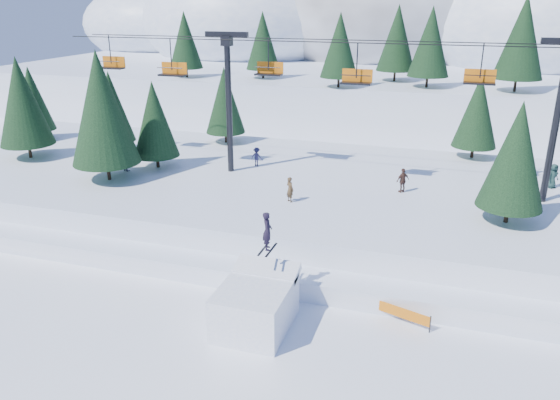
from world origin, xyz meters
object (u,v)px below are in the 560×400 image
(jump_kicker, at_px, (256,303))
(banner_near, at_px, (403,313))
(banner_far, at_px, (460,304))
(chairlift, at_px, (361,87))

(jump_kicker, xyz_separation_m, banner_near, (6.73, 2.38, -0.70))
(jump_kicker, height_order, banner_far, jump_kicker)
(banner_near, bearing_deg, banner_far, 33.90)
(chairlift, bearing_deg, jump_kicker, -97.06)
(chairlift, height_order, banner_near, chairlift)
(jump_kicker, relative_size, chairlift, 0.12)
(chairlift, distance_m, banner_far, 16.36)
(banner_far, bearing_deg, jump_kicker, -156.04)
(chairlift, bearing_deg, banner_far, -57.41)
(banner_near, height_order, banner_far, same)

